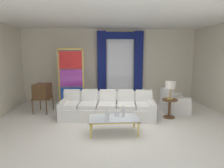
# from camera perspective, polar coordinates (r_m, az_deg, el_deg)

# --- Properties ---
(ground_plane) EXTENTS (16.00, 16.00, 0.00)m
(ground_plane) POSITION_cam_1_polar(r_m,az_deg,el_deg) (5.66, 1.37, -12.05)
(ground_plane) COLOR white
(wall_rear) EXTENTS (8.00, 0.12, 3.00)m
(wall_rear) POSITION_cam_1_polar(r_m,az_deg,el_deg) (8.34, -0.53, 5.50)
(wall_rear) COLOR beige
(wall_rear) RESTS_ON ground
(ceiling_slab) EXTENTS (8.00, 7.60, 0.04)m
(ceiling_slab) POSITION_cam_1_polar(r_m,az_deg,el_deg) (6.14, 0.76, 18.30)
(ceiling_slab) COLOR white
(curtained_window) EXTENTS (2.00, 0.17, 2.70)m
(curtained_window) POSITION_cam_1_polar(r_m,az_deg,el_deg) (8.20, 2.42, 7.10)
(curtained_window) COLOR white
(curtained_window) RESTS_ON ground
(couch_white_long) EXTENTS (2.99, 1.22, 0.86)m
(couch_white_long) POSITION_cam_1_polar(r_m,az_deg,el_deg) (6.26, -1.34, -6.98)
(couch_white_long) COLOR white
(couch_white_long) RESTS_ON ground
(coffee_table) EXTENTS (1.24, 0.67, 0.41)m
(coffee_table) POSITION_cam_1_polar(r_m,az_deg,el_deg) (5.07, 0.52, -10.16)
(coffee_table) COLOR silver
(coffee_table) RESTS_ON ground
(bottle_blue_decanter) EXTENTS (0.08, 0.08, 0.32)m
(bottle_blue_decanter) POSITION_cam_1_polar(r_m,az_deg,el_deg) (4.79, -1.42, -9.26)
(bottle_blue_decanter) COLOR silver
(bottle_blue_decanter) RESTS_ON coffee_table
(bottle_crystal_tall) EXTENTS (0.07, 0.07, 0.29)m
(bottle_crystal_tall) POSITION_cam_1_polar(r_m,az_deg,el_deg) (5.10, 3.27, -8.26)
(bottle_crystal_tall) COLOR silver
(bottle_crystal_tall) RESTS_ON coffee_table
(bottle_amber_squat) EXTENTS (0.11, 0.11, 0.21)m
(bottle_amber_squat) POSITION_cam_1_polar(r_m,az_deg,el_deg) (5.17, 1.34, -8.51)
(bottle_amber_squat) COLOR silver
(bottle_amber_squat) RESTS_ON coffee_table
(vintage_tv) EXTENTS (0.62, 0.66, 1.35)m
(vintage_tv) POSITION_cam_1_polar(r_m,az_deg,el_deg) (7.08, -19.66, -2.07)
(vintage_tv) COLOR brown
(vintage_tv) RESTS_ON ground
(armchair_white) EXTENTS (0.83, 0.83, 0.80)m
(armchair_white) POSITION_cam_1_polar(r_m,az_deg,el_deg) (7.11, 17.43, -5.56)
(armchair_white) COLOR white
(armchair_white) RESTS_ON ground
(stained_glass_divider) EXTENTS (0.95, 0.05, 2.20)m
(stained_glass_divider) POSITION_cam_1_polar(r_m,az_deg,el_deg) (7.42, -11.81, 1.37)
(stained_glass_divider) COLOR gold
(stained_glass_divider) RESTS_ON ground
(peacock_figurine) EXTENTS (0.44, 0.60, 0.50)m
(peacock_figurine) POSITION_cam_1_polar(r_m,az_deg,el_deg) (7.25, -8.04, -5.48)
(peacock_figurine) COLOR beige
(peacock_figurine) RESTS_ON ground
(round_side_table) EXTENTS (0.48, 0.48, 0.59)m
(round_side_table) POSITION_cam_1_polar(r_m,az_deg,el_deg) (6.47, 16.41, -6.37)
(round_side_table) COLOR brown
(round_side_table) RESTS_ON ground
(table_lamp_brass) EXTENTS (0.32, 0.32, 0.57)m
(table_lamp_brass) POSITION_cam_1_polar(r_m,az_deg,el_deg) (6.32, 16.70, -0.49)
(table_lamp_brass) COLOR #B29338
(table_lamp_brass) RESTS_ON round_side_table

